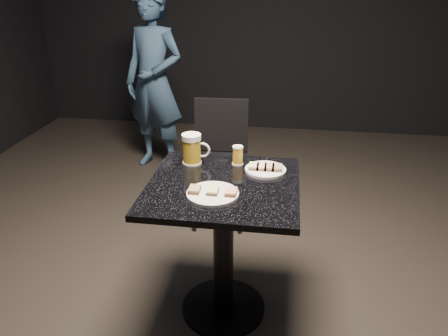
{
  "coord_description": "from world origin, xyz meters",
  "views": [
    {
      "loc": [
        0.27,
        -1.8,
        1.65
      ],
      "look_at": [
        0.0,
        0.02,
        0.82
      ],
      "focal_mm": 35.0,
      "sensor_mm": 36.0,
      "label": 1
    }
  ],
  "objects": [
    {
      "name": "floor",
      "position": [
        0.0,
        0.0,
        0.0
      ],
      "size": [
        6.0,
        6.0,
        0.0
      ],
      "primitive_type": "plane",
      "color": "black",
      "rests_on": "ground"
    },
    {
      "name": "plate_large",
      "position": [
        -0.03,
        -0.12,
        0.76
      ],
      "size": [
        0.23,
        0.23,
        0.01
      ],
      "primitive_type": "cylinder",
      "color": "silver",
      "rests_on": "table"
    },
    {
      "name": "plate_small",
      "position": [
        0.19,
        0.16,
        0.76
      ],
      "size": [
        0.2,
        0.2,
        0.01
      ],
      "primitive_type": "cylinder",
      "color": "white",
      "rests_on": "table"
    },
    {
      "name": "patron",
      "position": [
        -0.87,
        1.79,
        0.77
      ],
      "size": [
        0.65,
        0.53,
        1.55
      ],
      "primitive_type": "imported",
      "rotation": [
        0.0,
        0.0,
        -0.33
      ],
      "color": "#203750",
      "rests_on": "floor"
    },
    {
      "name": "table",
      "position": [
        0.0,
        0.0,
        0.51
      ],
      "size": [
        0.7,
        0.7,
        0.75
      ],
      "color": "black",
      "rests_on": "floor"
    },
    {
      "name": "beer_mug",
      "position": [
        -0.19,
        0.21,
        0.83
      ],
      "size": [
        0.14,
        0.1,
        0.16
      ],
      "color": "silver",
      "rests_on": "table"
    },
    {
      "name": "beer_tumbler",
      "position": [
        0.04,
        0.23,
        0.8
      ],
      "size": [
        0.06,
        0.06,
        0.1
      ],
      "color": "white",
      "rests_on": "table"
    },
    {
      "name": "chair",
      "position": [
        -0.17,
        0.96,
        0.5
      ],
      "size": [
        0.39,
        0.39,
        0.86
      ],
      "color": "black",
      "rests_on": "floor"
    },
    {
      "name": "canapes_on_plate_large",
      "position": [
        -0.03,
        -0.12,
        0.77
      ],
      "size": [
        0.21,
        0.07,
        0.02
      ],
      "color": "#4C3521",
      "rests_on": "plate_large"
    },
    {
      "name": "canapes_on_plate_small",
      "position": [
        0.19,
        0.16,
        0.77
      ],
      "size": [
        0.16,
        0.07,
        0.02
      ],
      "color": "#4C3521",
      "rests_on": "plate_small"
    }
  ]
}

